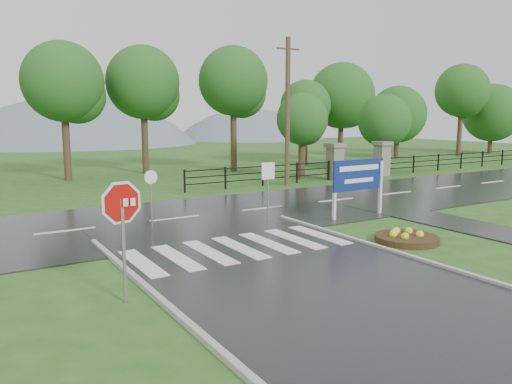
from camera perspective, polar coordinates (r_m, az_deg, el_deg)
ground at (r=11.11m, az=11.24°, el=-12.28°), size 120.00×120.00×0.00m
main_road at (r=19.35m, az=-9.23°, el=-3.12°), size 90.00×8.00×0.04m
walkway at (r=19.82m, az=21.59°, el=-3.35°), size 2.20×11.00×0.04m
crosswalk at (r=14.95m, az=-1.90°, el=-6.33°), size 6.50×2.80×0.02m
pillar_west at (r=31.10m, az=9.01°, el=3.57°), size 1.00×1.00×2.24m
pillar_east at (r=33.82m, az=14.19°, el=3.82°), size 1.00×1.00×2.24m
fence_west at (r=28.04m, az=0.78°, el=2.18°), size 9.58×0.08×1.20m
fence_east at (r=42.19m, az=24.47°, el=3.64°), size 20.58×0.08×1.20m
hills at (r=75.88m, az=-22.49°, el=-6.76°), size 102.00×48.00×48.00m
treeline at (r=32.83m, az=-16.92°, el=1.50°), size 83.20×5.20×10.00m
stop_sign at (r=10.74m, az=-15.05°, el=-2.42°), size 1.21×0.28×2.78m
estate_billboard at (r=19.65m, az=11.65°, el=1.61°), size 2.60×0.15×2.27m
flower_bed at (r=16.47m, az=16.85°, el=-4.97°), size 1.98×1.98×0.40m
reg_sign_small at (r=18.10m, az=1.37°, el=1.28°), size 0.50×0.09×2.26m
reg_sign_round at (r=17.81m, az=-11.89°, el=0.09°), size 0.48×0.07×2.06m
utility_pole_east at (r=28.16m, az=3.62°, el=9.17°), size 1.45×0.27×8.16m
entrance_tree_left at (r=31.26m, az=5.31°, el=8.22°), size 3.20×3.20×5.30m
entrance_tree_right at (r=35.94m, az=14.47°, el=7.86°), size 3.64×3.64×5.38m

